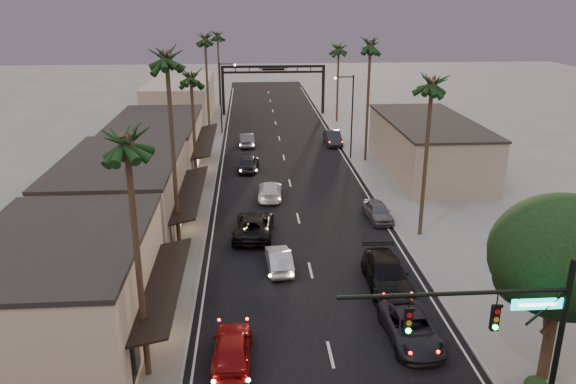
{
  "coord_description": "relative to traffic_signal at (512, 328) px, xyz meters",
  "views": [
    {
      "loc": [
        -3.72,
        -13.1,
        16.47
      ],
      "look_at": [
        -0.86,
        27.23,
        2.5
      ],
      "focal_mm": 35.0,
      "sensor_mm": 36.0,
      "label": 1
    }
  ],
  "objects": [
    {
      "name": "oncoming_silver",
      "position": [
        -7.69,
        15.33,
        -4.4
      ],
      "size": [
        1.73,
        4.25,
        1.37
      ],
      "primitive_type": "imported",
      "rotation": [
        0.0,
        0.0,
        3.21
      ],
      "color": "#9A9A9F",
      "rests_on": "ground"
    },
    {
      "name": "oncoming_grey_far",
      "position": [
        -9.71,
        47.39,
        -4.31
      ],
      "size": [
        1.85,
        4.73,
        1.53
      ],
      "primitive_type": "imported",
      "rotation": [
        0.0,
        0.0,
        3.19
      ],
      "color": "#4B4B50",
      "rests_on": "ground"
    },
    {
      "name": "oncoming_pickup",
      "position": [
        -9.24,
        20.83,
        -4.26
      ],
      "size": [
        3.24,
        6.15,
        1.65
      ],
      "primitive_type": "imported",
      "rotation": [
        0.0,
        0.0,
        3.05
      ],
      "color": "black",
      "rests_on": "ground"
    },
    {
      "name": "building_right",
      "position": [
        8.31,
        36.0,
        -2.58
      ],
      "size": [
        8.0,
        18.0,
        5.0
      ],
      "primitive_type": "cube",
      "color": "gray",
      "rests_on": "ground"
    },
    {
      "name": "ground",
      "position": [
        -5.69,
        36.0,
        -5.08
      ],
      "size": [
        200.0,
        200.0,
        0.0
      ],
      "primitive_type": "plane",
      "color": "slate",
      "rests_on": "ground"
    },
    {
      "name": "oncoming_red",
      "position": [
        -10.45,
        5.75,
        -4.3
      ],
      "size": [
        2.0,
        4.65,
        1.57
      ],
      "primitive_type": "imported",
      "rotation": [
        0.0,
        0.0,
        3.11
      ],
      "color": "maroon",
      "rests_on": "ground"
    },
    {
      "name": "sidewalk_left",
      "position": [
        -15.19,
        48.0,
        -5.02
      ],
      "size": [
        5.0,
        92.0,
        0.12
      ],
      "primitive_type": "cube",
      "color": "slate",
      "rests_on": "ground"
    },
    {
      "name": "palm_rb",
      "position": [
        2.91,
        40.0,
        7.33
      ],
      "size": [
        3.2,
        3.2,
        14.2
      ],
      "color": "#38281C",
      "rests_on": "ground"
    },
    {
      "name": "oncoming_white",
      "position": [
        -7.71,
        28.96,
        -4.37
      ],
      "size": [
        2.32,
        5.04,
        1.43
      ],
      "primitive_type": "imported",
      "rotation": [
        0.0,
        0.0,
        3.08
      ],
      "color": "silver",
      "rests_on": "ground"
    },
    {
      "name": "sidewalk_right",
      "position": [
        3.81,
        48.0,
        -5.02
      ],
      "size": [
        5.0,
        92.0,
        0.12
      ],
      "primitive_type": "cube",
      "color": "slate",
      "rests_on": "ground"
    },
    {
      "name": "palm_far",
      "position": [
        -13.99,
        74.0,
        6.36
      ],
      "size": [
        3.2,
        3.2,
        13.2
      ],
      "color": "#38281C",
      "rests_on": "ground"
    },
    {
      "name": "storefront_mid",
      "position": [
        -18.69,
        22.0,
        -2.33
      ],
      "size": [
        8.0,
        14.0,
        5.5
      ],
      "primitive_type": "cube",
      "color": "gray",
      "rests_on": "ground"
    },
    {
      "name": "road",
      "position": [
        -5.69,
        41.0,
        -5.08
      ],
      "size": [
        14.0,
        120.0,
        0.02
      ],
      "primitive_type": "cube",
      "color": "black",
      "rests_on": "ground"
    },
    {
      "name": "palm_ra",
      "position": [
        2.91,
        20.0,
        6.36
      ],
      "size": [
        3.2,
        3.2,
        13.2
      ],
      "color": "#38281C",
      "rests_on": "ground"
    },
    {
      "name": "curbside_black",
      "position": [
        -1.38,
        12.52,
        -4.22
      ],
      "size": [
        2.55,
        5.98,
        1.72
      ],
      "primitive_type": "imported",
      "rotation": [
        0.0,
        0.0,
        -0.02
      ],
      "color": "black",
      "rests_on": "ground"
    },
    {
      "name": "storefront_far",
      "position": [
        -18.69,
        38.0,
        -2.58
      ],
      "size": [
        8.0,
        16.0,
        5.0
      ],
      "primitive_type": "cube",
      "color": "beige",
      "rests_on": "ground"
    },
    {
      "name": "oncoming_dgrey",
      "position": [
        -9.56,
        37.38,
        -4.29
      ],
      "size": [
        2.4,
        4.85,
        1.59
      ],
      "primitive_type": "imported",
      "rotation": [
        0.0,
        0.0,
        3.03
      ],
      "color": "black",
      "rests_on": "ground"
    },
    {
      "name": "streetlight_right",
      "position": [
        1.23,
        41.0,
        0.25
      ],
      "size": [
        2.13,
        0.3,
        9.0
      ],
      "color": "black",
      "rests_on": "ground"
    },
    {
      "name": "storefront_near",
      "position": [
        -18.69,
        8.0,
        -2.33
      ],
      "size": [
        8.0,
        12.0,
        5.5
      ],
      "primitive_type": "cube",
      "color": "beige",
      "rests_on": "ground"
    },
    {
      "name": "palm_lc",
      "position": [
        -14.29,
        32.0,
        5.39
      ],
      "size": [
        3.2,
        3.2,
        12.2
      ],
      "color": "#38281C",
      "rests_on": "ground"
    },
    {
      "name": "curbside_far",
      "position": [
        0.5,
        47.39,
        -4.27
      ],
      "size": [
        1.79,
        4.95,
        1.62
      ],
      "primitive_type": "imported",
      "rotation": [
        0.0,
        0.0,
        0.02
      ],
      "color": "black",
      "rests_on": "ground"
    },
    {
      "name": "traffic_signal",
      "position": [
        0.0,
        0.0,
        0.0
      ],
      "size": [
        8.51,
        0.22,
        7.8
      ],
      "color": "black",
      "rests_on": "ground"
    },
    {
      "name": "storefront_dist",
      "position": [
        -18.69,
        61.0,
        -2.08
      ],
      "size": [
        8.0,
        20.0,
        6.0
      ],
      "primitive_type": "cube",
      "color": "gray",
      "rests_on": "ground"
    },
    {
      "name": "curbside_grey",
      "position": [
        0.51,
        23.28,
        -4.37
      ],
      "size": [
        2.02,
        4.32,
        1.43
      ],
      "primitive_type": "imported",
      "rotation": [
        0.0,
        0.0,
        0.08
      ],
      "color": "#545459",
      "rests_on": "ground"
    },
    {
      "name": "palm_lb",
      "position": [
        -14.29,
        18.0,
        8.3
      ],
      "size": [
        3.2,
        3.2,
        15.2
      ],
      "color": "#38281C",
      "rests_on": "ground"
    },
    {
      "name": "curbside_near",
      "position": [
        -1.47,
        6.89,
        -4.36
      ],
      "size": [
        2.57,
        5.29,
        1.45
      ],
      "primitive_type": "imported",
      "rotation": [
        0.0,
        0.0,
        0.03
      ],
      "color": "black",
      "rests_on": "ground"
    },
    {
      "name": "palm_rc",
      "position": [
        2.91,
        60.0,
        5.39
      ],
      "size": [
        3.2,
        3.2,
        12.2
      ],
      "color": "#38281C",
      "rests_on": "ground"
    },
    {
      "name": "arch",
      "position": [
        -5.69,
        66.0,
        0.45
      ],
      "size": [
        15.2,
        0.4,
        7.27
      ],
      "color": "black",
      "rests_on": "ground"
    },
    {
      "name": "corner_tree",
      "position": [
        3.79,
        3.45,
        0.9
      ],
      "size": [
        6.2,
        6.2,
        8.8
      ],
      "color": "#38281C",
      "rests_on": "ground"
    },
    {
      "name": "streetlight_left",
      "position": [
        -12.61,
        54.0,
        0.25
      ],
      "size": [
        2.13,
        0.3,
        9.0
      ],
      "color": "black",
      "rests_on": "ground"
    },
    {
      "name": "palm_ld",
      "position": [
        -14.29,
        51.0,
        7.33
      ],
      "size": [
        3.2,
        3.2,
        14.2
      ],
      "color": "#38281C",
      "rests_on": "ground"
    },
    {
      "name": "palm_la",
      "position": [
        -14.29,
        5.0,
        6.36
      ],
      "size": [
        3.2,
        3.2,
        13.2
      ],
      "color": "#38281C",
      "rests_on": "ground"
    }
  ]
}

